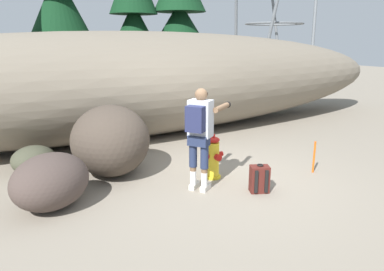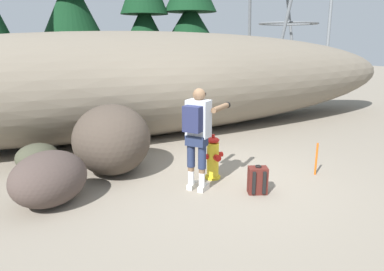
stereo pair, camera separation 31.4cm
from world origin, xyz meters
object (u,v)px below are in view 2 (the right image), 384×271
Objects in this scene: spare_backpack at (257,180)px; survey_stake at (316,159)px; fire_hydrant at (213,158)px; utility_worker at (198,127)px; boulder_mid at (49,179)px; boulder_large at (112,139)px; boulder_small at (38,157)px.

survey_stake is (1.45, 0.17, 0.08)m from spare_backpack.
spare_backpack is 0.78× the size of survey_stake.
fire_hydrant is 0.95m from spare_backpack.
boulder_mid is at bearing 131.92° from utility_worker.
boulder_large is at bearing 90.88° from utility_worker.
boulder_large is at bearing 150.44° from survey_stake.
utility_worker is 2.79× the size of survey_stake.
boulder_large is 1.37× the size of boulder_mid.
survey_stake is at bearing -44.77° from utility_worker.
utility_worker is at bearing 78.68° from spare_backpack.
boulder_small is (-3.04, 2.74, 0.05)m from spare_backpack.
spare_backpack is at bearing -173.44° from survey_stake.
fire_hydrant is 0.48× the size of utility_worker.
boulder_large reaches higher than boulder_mid.
utility_worker is at bearing -54.62° from boulder_large.
boulder_large is at bearing 66.83° from spare_backpack.
survey_stake is (1.76, -0.72, -0.07)m from fire_hydrant.
survey_stake is at bearing -22.14° from fire_hydrant.
boulder_small is 1.34× the size of survey_stake.
utility_worker reaches higher than boulder_small.
utility_worker is at bearing -145.87° from fire_hydrant.
survey_stake is at bearing -11.93° from boulder_mid.
utility_worker is 1.82m from boulder_large.
survey_stake reaches higher than boulder_small.
boulder_large is at bearing -30.39° from boulder_small.
fire_hydrant is 1.88m from boulder_large.
fire_hydrant reaches higher than boulder_small.
boulder_mid reaches higher than fire_hydrant.
spare_backpack is (0.78, -0.57, -0.84)m from utility_worker.
fire_hydrant is 1.91m from survey_stake.
utility_worker is at bearing -13.57° from boulder_mid.
fire_hydrant is 1.34× the size of survey_stake.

